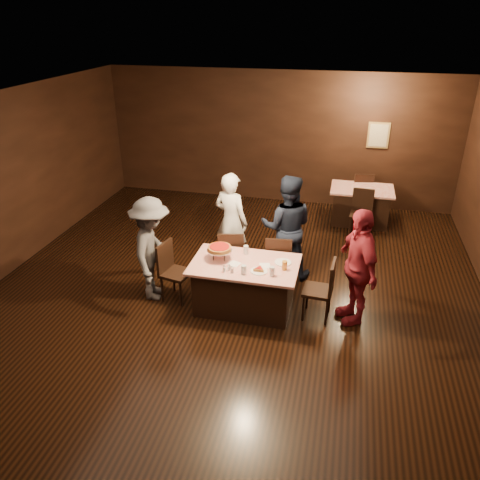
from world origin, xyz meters
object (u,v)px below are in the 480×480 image
Objects in this scene: diner_red_shirt at (357,266)px; pizza_stand at (220,248)px; diner_grey_knit at (152,249)px; glass_front_left at (244,270)px; chair_far_left at (231,255)px; glass_amber at (285,266)px; chair_far_right at (279,260)px; chair_end_left at (176,272)px; chair_back_far at (361,192)px; plate_empty at (283,262)px; diner_navy_hoodie at (287,227)px; main_table at (245,286)px; diner_white_jacket at (231,221)px; back_table at (360,205)px; chair_back_near at (361,214)px; glass_back at (246,250)px; chair_end_right at (318,289)px; glass_front_right at (272,271)px.

diner_red_shirt reaches higher than pizza_stand.
diner_grey_knit is 1.55m from glass_front_left.
chair_far_left is 1.20m from glass_front_left.
glass_amber is at bearing 128.70° from chair_far_left.
chair_end_left is at bearing 21.35° from chair_far_right.
chair_back_far is 4.34m from plate_empty.
diner_navy_hoodie reaches higher than chair_back_far.
main_table is 1.54m from diner_grey_knit.
chair_far_left is 1.03m from chair_end_left.
chair_far_right is (0.80, 0.00, 0.00)m from chair_far_left.
chair_far_right is 0.58m from diner_navy_hoodie.
diner_white_jacket is (-0.12, 0.46, 0.40)m from chair_far_left.
plate_empty is (0.95, 0.10, -0.17)m from pizza_stand.
diner_red_shirt reaches higher than chair_far_left.
chair_far_right reaches higher than main_table.
chair_end_left reaches higher than back_table.
diner_navy_hoodie is at bearing -70.43° from diner_grey_knit.
main_table is at bearing 105.43° from chair_far_left.
diner_white_jacket is at bearing -136.37° from chair_back_near.
chair_back_far is (2.81, 4.32, 0.00)m from chair_end_left.
chair_back_far reaches higher than glass_back.
diner_white_jacket reaches higher than back_table.
chair_far_left is at bearing 127.87° from glass_back.
diner_red_shirt is 7.08× the size of plate_empty.
diner_red_shirt reaches higher than diner_white_jacket.
diner_grey_knit is at bearing 43.33° from chair_back_far.
diner_grey_knit reaches higher than glass_amber.
chair_back_near is at bearing -30.83° from chair_end_left.
chair_end_left is 3.80× the size of plate_empty.
diner_white_jacket reaches higher than glass_amber.
diner_red_shirt reaches higher than chair_far_right.
diner_navy_hoodie is at bearing -164.45° from diner_white_jacket.
chair_end_right is 6.79× the size of glass_front_left.
chair_end_left is at bearing -86.10° from chair_end_right.
diner_red_shirt is at bearing -3.77° from plate_empty.
chair_far_left is 1.36m from diner_grey_knit.
chair_back_far is 4.41m from glass_back.
chair_end_left is 6.79× the size of glass_front_right.
chair_end_right is at bearing 5.71° from glass_amber.
pizza_stand is (-2.11, -3.67, 0.57)m from back_table.
plate_empty is at bearing -14.04° from glass_back.
chair_back_near is 0.57× the size of diner_grey_knit.
chair_end_right is 0.54× the size of diner_red_shirt.
chair_back_near is 3.29m from glass_amber.
diner_white_jacket is 1.55m from diner_grey_knit.
glass_front_left is at bearing -155.56° from glass_amber.
diner_white_jacket is (-0.92, 0.46, 0.40)m from chair_far_right.
glass_front_left is 1.00× the size of glass_front_right.
diner_red_shirt is (2.14, -1.13, 0.01)m from diner_white_jacket.
chair_back_far is (1.31, 3.57, 0.00)m from chair_far_right.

